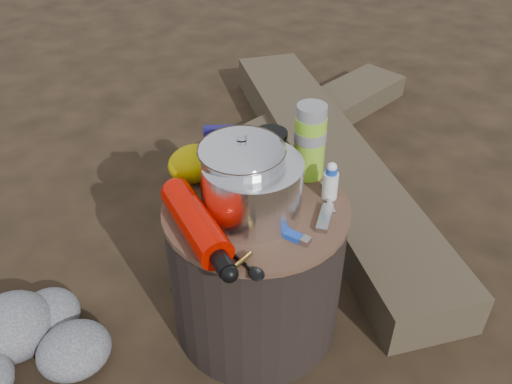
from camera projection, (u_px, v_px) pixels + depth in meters
name	position (u px, v px, depth m)	size (l,w,h in m)	color
ground	(256.00, 319.00, 1.61)	(60.00, 60.00, 0.00)	black
stump	(256.00, 267.00, 1.48)	(0.47, 0.47, 0.44)	black
log_main	(326.00, 158.00, 2.18)	(0.30, 1.79, 0.15)	#413727
log_small	(306.00, 122.00, 2.46)	(0.23, 1.28, 0.11)	#413727
foil_windscreen	(253.00, 188.00, 1.28)	(0.24, 0.24, 0.15)	white
camping_pot	(242.00, 174.00, 1.28)	(0.20, 0.20, 0.20)	silver
fuel_bottle	(196.00, 223.00, 1.23)	(0.08, 0.33, 0.08)	#D10B00
thermos	(310.00, 142.00, 1.40)	(0.08, 0.08, 0.21)	#89CA28
travel_mug	(271.00, 153.00, 1.43)	(0.08, 0.08, 0.13)	black
stuff_sack	(195.00, 164.00, 1.41)	(0.14, 0.12, 0.10)	#BEA800
food_pouch	(226.00, 152.00, 1.42)	(0.11, 0.03, 0.14)	#151056
lighter	(288.00, 234.00, 1.25)	(0.02, 0.09, 0.02)	#1842BB
multitool	(325.00, 218.00, 1.30)	(0.03, 0.10, 0.01)	#ACACB1
pot_grabber	(328.00, 196.00, 1.37)	(0.03, 0.13, 0.01)	#ACACB1
spork	(237.00, 258.00, 1.19)	(0.03, 0.14, 0.01)	black
squeeze_bottle	(330.00, 182.00, 1.35)	(0.04, 0.04, 0.09)	white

